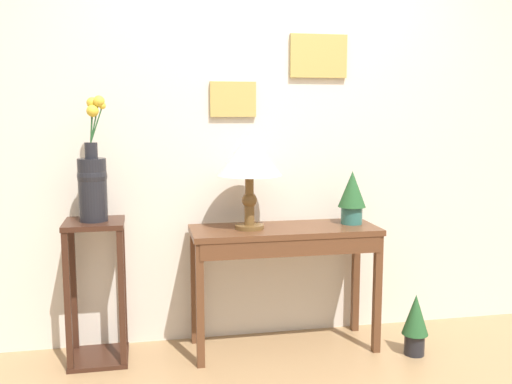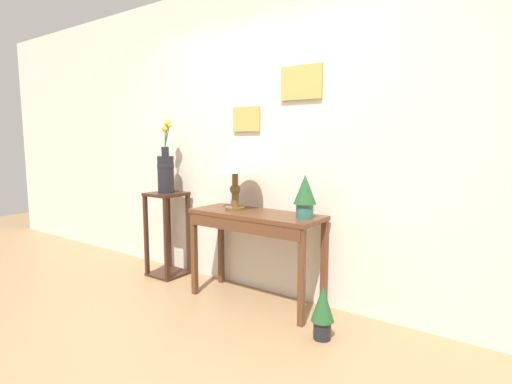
{
  "view_description": "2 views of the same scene",
  "coord_description": "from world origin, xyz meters",
  "px_view_note": "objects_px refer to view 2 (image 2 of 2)",
  "views": [
    {
      "loc": [
        -0.8,
        -2.16,
        1.49
      ],
      "look_at": [
        -0.11,
        1.3,
        1.0
      ],
      "focal_mm": 40.16,
      "sensor_mm": 36.0,
      "label": 1
    },
    {
      "loc": [
        2.01,
        -1.49,
        1.38
      ],
      "look_at": [
        0.07,
        1.2,
        0.96
      ],
      "focal_mm": 28.41,
      "sensor_mm": 36.0,
      "label": 2
    }
  ],
  "objects_px": {
    "table_lamp": "(235,160)",
    "potted_plant_on_console": "(305,194)",
    "flower_vase_tall": "(166,168)",
    "console_table": "(254,226)",
    "potted_plant_floor": "(323,310)",
    "pedestal_stand_left": "(167,234)"
  },
  "relations": [
    {
      "from": "console_table",
      "to": "flower_vase_tall",
      "type": "distance_m",
      "value": 1.22
    },
    {
      "from": "flower_vase_tall",
      "to": "potted_plant_floor",
      "type": "distance_m",
      "value": 2.12
    },
    {
      "from": "table_lamp",
      "to": "potted_plant_on_console",
      "type": "distance_m",
      "value": 0.71
    },
    {
      "from": "console_table",
      "to": "pedestal_stand_left",
      "type": "bearing_deg",
      "value": 176.96
    },
    {
      "from": "pedestal_stand_left",
      "to": "potted_plant_floor",
      "type": "xyz_separation_m",
      "value": [
        1.91,
        -0.31,
        -0.21
      ]
    },
    {
      "from": "pedestal_stand_left",
      "to": "potted_plant_floor",
      "type": "relative_size",
      "value": 2.22
    },
    {
      "from": "potted_plant_on_console",
      "to": "potted_plant_floor",
      "type": "xyz_separation_m",
      "value": [
        0.32,
        -0.3,
        -0.75
      ]
    },
    {
      "from": "potted_plant_on_console",
      "to": "potted_plant_floor",
      "type": "bearing_deg",
      "value": -43.13
    },
    {
      "from": "flower_vase_tall",
      "to": "table_lamp",
      "type": "bearing_deg",
      "value": -2.31
    },
    {
      "from": "pedestal_stand_left",
      "to": "flower_vase_tall",
      "type": "relative_size",
      "value": 1.18
    },
    {
      "from": "console_table",
      "to": "potted_plant_on_console",
      "type": "height_order",
      "value": "potted_plant_on_console"
    },
    {
      "from": "table_lamp",
      "to": "flower_vase_tall",
      "type": "xyz_separation_m",
      "value": [
        -0.92,
        0.04,
        -0.11
      ]
    },
    {
      "from": "table_lamp",
      "to": "pedestal_stand_left",
      "type": "height_order",
      "value": "table_lamp"
    },
    {
      "from": "console_table",
      "to": "table_lamp",
      "type": "xyz_separation_m",
      "value": [
        -0.22,
        0.02,
        0.55
      ]
    },
    {
      "from": "table_lamp",
      "to": "potted_plant_on_console",
      "type": "bearing_deg",
      "value": 2.37
    },
    {
      "from": "table_lamp",
      "to": "potted_plant_floor",
      "type": "height_order",
      "value": "table_lamp"
    },
    {
      "from": "pedestal_stand_left",
      "to": "potted_plant_floor",
      "type": "bearing_deg",
      "value": -9.1
    },
    {
      "from": "table_lamp",
      "to": "pedestal_stand_left",
      "type": "relative_size",
      "value": 0.67
    },
    {
      "from": "flower_vase_tall",
      "to": "potted_plant_on_console",
      "type": "bearing_deg",
      "value": -0.34
    },
    {
      "from": "table_lamp",
      "to": "potted_plant_floor",
      "type": "relative_size",
      "value": 1.49
    },
    {
      "from": "console_table",
      "to": "table_lamp",
      "type": "height_order",
      "value": "table_lamp"
    },
    {
      "from": "table_lamp",
      "to": "potted_plant_on_console",
      "type": "relative_size",
      "value": 1.7
    }
  ]
}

